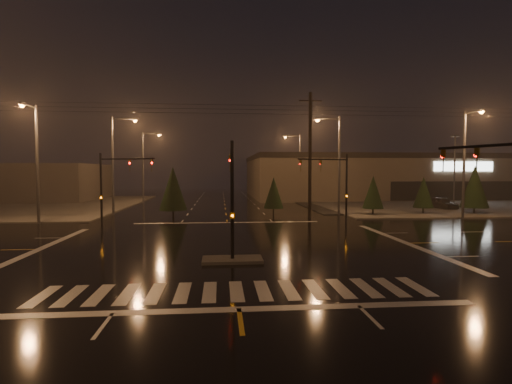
% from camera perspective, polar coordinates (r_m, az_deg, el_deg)
% --- Properties ---
extents(ground, '(140.00, 140.00, 0.00)m').
position_cam_1_polar(ground, '(24.18, -3.68, -7.73)').
color(ground, black).
rests_on(ground, ground).
extents(sidewalk_ne, '(36.00, 36.00, 0.12)m').
position_cam_1_polar(sidewalk_ne, '(62.00, 24.46, -1.38)').
color(sidewalk_ne, '#413E3A').
rests_on(sidewalk_ne, ground).
extents(median_island, '(3.00, 1.60, 0.15)m').
position_cam_1_polar(median_island, '(20.25, -3.39, -9.63)').
color(median_island, '#413E3A').
rests_on(median_island, ground).
extents(crosswalk, '(15.00, 2.60, 0.01)m').
position_cam_1_polar(crosswalk, '(15.43, -2.81, -13.94)').
color(crosswalk, beige).
rests_on(crosswalk, ground).
extents(stop_bar_near, '(16.00, 0.50, 0.01)m').
position_cam_1_polar(stop_bar_near, '(13.53, -2.45, -16.40)').
color(stop_bar_near, beige).
rests_on(stop_bar_near, ground).
extents(stop_bar_far, '(16.00, 0.50, 0.01)m').
position_cam_1_polar(stop_bar_far, '(35.04, -4.13, -4.38)').
color(stop_bar_far, beige).
rests_on(stop_bar_far, ground).
extents(parking_lot, '(50.00, 24.00, 0.08)m').
position_cam_1_polar(parking_lot, '(62.96, 29.32, -1.45)').
color(parking_lot, black).
rests_on(parking_lot, ground).
extents(retail_building, '(60.20, 28.30, 7.20)m').
position_cam_1_polar(retail_building, '(78.29, 21.93, 2.30)').
color(retail_building, brown).
rests_on(retail_building, ground).
extents(commercial_block, '(30.00, 18.00, 5.60)m').
position_cam_1_polar(commercial_block, '(74.23, -32.75, 1.21)').
color(commercial_block, '#453F3D').
rests_on(commercial_block, ground).
extents(signal_mast_median, '(0.25, 4.59, 6.00)m').
position_cam_1_polar(signal_mast_median, '(20.70, -3.50, 0.92)').
color(signal_mast_median, black).
rests_on(signal_mast_median, ground).
extents(signal_mast_ne, '(4.84, 1.86, 6.00)m').
position_cam_1_polar(signal_mast_ne, '(35.36, 11.45, 1.79)').
color(signal_mast_ne, black).
rests_on(signal_mast_ne, ground).
extents(signal_mast_nw, '(4.84, 1.86, 6.00)m').
position_cam_1_polar(signal_mast_nw, '(35.05, -19.86, 1.66)').
color(signal_mast_nw, black).
rests_on(signal_mast_nw, ground).
extents(signal_mast_se, '(1.55, 3.87, 6.00)m').
position_cam_1_polar(signal_mast_se, '(17.71, 32.52, -0.03)').
color(signal_mast_se, black).
rests_on(signal_mast_se, ground).
extents(streetlight_1, '(2.77, 0.32, 10.00)m').
position_cam_1_polar(streetlight_1, '(43.09, -19.42, 4.56)').
color(streetlight_1, '#38383A').
rests_on(streetlight_1, ground).
extents(streetlight_2, '(2.77, 0.32, 10.00)m').
position_cam_1_polar(streetlight_2, '(58.73, -15.56, 4.16)').
color(streetlight_2, '#38383A').
rests_on(streetlight_2, ground).
extents(streetlight_3, '(2.77, 0.32, 10.00)m').
position_cam_1_polar(streetlight_3, '(41.48, 11.41, 4.74)').
color(streetlight_3, '#38383A').
rests_on(streetlight_3, ground).
extents(streetlight_4, '(2.77, 0.32, 10.00)m').
position_cam_1_polar(streetlight_4, '(60.91, 6.04, 4.21)').
color(streetlight_4, '#38383A').
rests_on(streetlight_4, ground).
extents(streetlight_5, '(0.32, 2.77, 10.00)m').
position_cam_1_polar(streetlight_5, '(38.21, -29.01, 4.58)').
color(streetlight_5, '#38383A').
rests_on(streetlight_5, ground).
extents(streetlight_6, '(0.32, 2.77, 10.00)m').
position_cam_1_polar(streetlight_6, '(41.62, 27.84, 4.45)').
color(streetlight_6, '#38383A').
rests_on(streetlight_6, ground).
extents(utility_pole_1, '(2.20, 0.32, 12.00)m').
position_cam_1_polar(utility_pole_1, '(38.75, 7.72, 5.39)').
color(utility_pole_1, black).
rests_on(utility_pole_1, ground).
extents(conifer_0, '(2.14, 2.14, 4.04)m').
position_cam_1_polar(conifer_0, '(42.31, 16.39, -0.01)').
color(conifer_0, black).
rests_on(conifer_0, ground).
extents(conifer_1, '(2.07, 2.07, 3.93)m').
position_cam_1_polar(conifer_1, '(45.07, 22.81, -0.01)').
color(conifer_1, black).
rests_on(conifer_1, ground).
extents(conifer_2, '(2.82, 2.82, 5.11)m').
position_cam_1_polar(conifer_2, '(47.45, 28.76, 0.70)').
color(conifer_2, black).
rests_on(conifer_2, ground).
extents(conifer_3, '(2.71, 2.71, 4.93)m').
position_cam_1_polar(conifer_3, '(39.62, -11.77, 0.50)').
color(conifer_3, black).
rests_on(conifer_3, ground).
extents(conifer_4, '(2.03, 2.03, 3.88)m').
position_cam_1_polar(conifer_4, '(40.94, 2.53, -0.10)').
color(conifer_4, black).
rests_on(conifer_4, ground).
extents(car_parked, '(2.25, 4.44, 1.45)m').
position_cam_1_polar(car_parked, '(52.12, 25.06, -1.44)').
color(car_parked, black).
rests_on(car_parked, ground).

